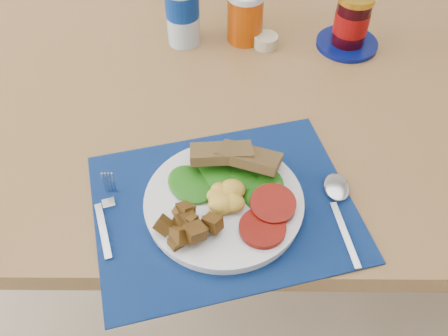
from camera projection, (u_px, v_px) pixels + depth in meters
name	position (u px, v px, depth m)	size (l,w,h in m)	color
ground	(222.00, 328.00, 1.47)	(4.00, 4.00, 0.00)	tan
table	(221.00, 115.00, 1.10)	(1.40, 0.90, 0.75)	brown
chair_far	(236.00, 9.00, 1.57)	(0.47, 0.45, 1.13)	#51371D
placemat	(224.00, 207.00, 0.83)	(0.42, 0.33, 0.00)	black
breakfast_plate	(221.00, 201.00, 0.81)	(0.26, 0.26, 0.06)	silver
fork	(107.00, 213.00, 0.82)	(0.05, 0.16, 0.00)	#B2B5BA
spoon	(339.00, 201.00, 0.83)	(0.04, 0.19, 0.01)	#B2B5BA
juice_glass	(245.00, 17.00, 1.11)	(0.08, 0.08, 0.11)	#AE3B04
ramekin	(266.00, 41.00, 1.13)	(0.05, 0.05, 0.03)	tan
jam_on_saucer	(351.00, 24.00, 1.10)	(0.14, 0.14, 0.13)	#050F57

